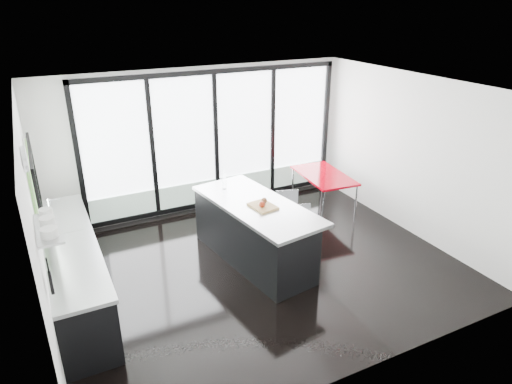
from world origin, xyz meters
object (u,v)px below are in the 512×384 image
island (253,232)px  bar_stool_near (302,239)px  red_table (323,192)px  bar_stool_far (288,228)px

island → bar_stool_near: island is taller
island → red_table: island is taller
bar_stool_near → bar_stool_far: bearing=111.9°
bar_stool_near → island: bearing=171.8°
island → bar_stool_far: bearing=4.0°
bar_stool_near → red_table: 1.97m
bar_stool_near → bar_stool_far: bar_stool_far is taller
island → red_table: bearing=27.5°
island → bar_stool_near: size_ratio=3.63×
island → bar_stool_far: (0.68, 0.05, -0.11)m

